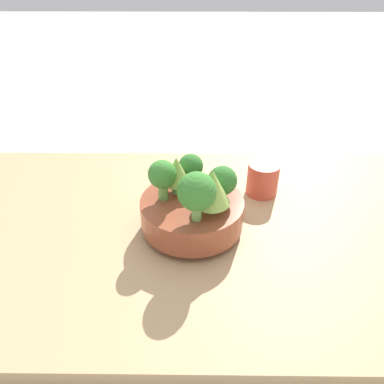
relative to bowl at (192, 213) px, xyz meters
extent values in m
plane|color=beige|center=(-0.03, -0.01, -0.08)|extent=(6.00, 6.00, 0.00)
cube|color=tan|center=(-0.03, -0.01, -0.06)|extent=(1.15, 0.64, 0.04)
cylinder|color=brown|center=(0.00, 0.00, -0.03)|extent=(0.09, 0.09, 0.01)
cylinder|color=brown|center=(0.00, 0.00, 0.00)|extent=(0.20, 0.20, 0.06)
cylinder|color=#6BA34C|center=(0.06, 0.00, 0.05)|extent=(0.02, 0.02, 0.04)
sphere|color=#387A2D|center=(0.06, 0.00, 0.09)|extent=(0.05, 0.05, 0.05)
cylinder|color=#6BA34C|center=(-0.04, 0.03, 0.04)|extent=(0.02, 0.02, 0.02)
cone|color=#93B751|center=(-0.04, 0.03, 0.08)|extent=(0.07, 0.07, 0.07)
cylinder|color=#6BA34C|center=(0.03, -0.03, 0.04)|extent=(0.02, 0.02, 0.02)
cone|color=#93B751|center=(0.03, -0.03, 0.08)|extent=(0.06, 0.06, 0.06)
cylinder|color=#7AB256|center=(-0.01, 0.06, 0.05)|extent=(0.02, 0.02, 0.04)
sphere|color=#387A2D|center=(-0.01, 0.06, 0.09)|extent=(0.07, 0.07, 0.07)
cylinder|color=#609347|center=(0.00, -0.06, 0.04)|extent=(0.02, 0.02, 0.02)
sphere|color=#2D6B28|center=(0.00, -0.06, 0.07)|extent=(0.05, 0.05, 0.05)
cylinder|color=#7AB256|center=(-0.06, -0.01, 0.04)|extent=(0.02, 0.02, 0.02)
sphere|color=#2D6B28|center=(-0.06, -0.01, 0.07)|extent=(0.06, 0.06, 0.06)
cylinder|color=#C64C38|center=(-0.16, -0.13, 0.00)|extent=(0.07, 0.07, 0.08)
camera|label=1|loc=(-0.01, 0.59, 0.45)|focal=35.00mm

